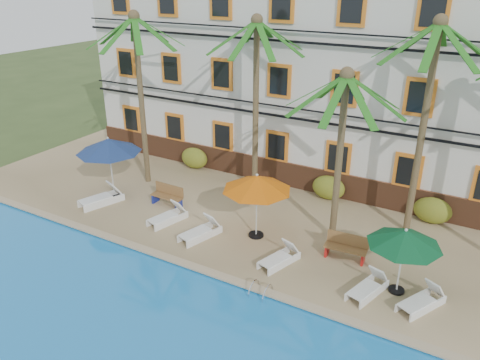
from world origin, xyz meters
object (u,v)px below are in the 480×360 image
Objects in this scene: lounger_a at (102,197)px; umbrella_red at (257,183)px; palm_a at (139,77)px; lounger_d at (280,257)px; umbrella_blue at (109,146)px; lounger_f at (422,300)px; palm_c at (342,132)px; bench_left at (168,195)px; pool_ladder at (261,293)px; palm_d at (427,102)px; umbrella_green at (405,238)px; palm_b at (256,83)px; lounger_b at (168,216)px; bench_right at (346,246)px; lounger_c at (201,231)px; lounger_e at (368,287)px.

umbrella_red is at bearing 7.36° from lounger_a.
palm_a is 4.56× the size of lounger_d.
lounger_f is (13.74, -1.13, -2.19)m from umbrella_blue.
lounger_a is at bearing 177.93° from lounger_d.
umbrella_red is (-2.59, -1.43, -2.02)m from palm_c.
palm_c is 4.34× the size of bench_left.
palm_c is 3.59m from umbrella_red.
palm_a reaches higher than pool_ladder.
umbrella_blue is at bearing -96.40° from palm_a.
palm_d reaches higher than umbrella_green.
palm_b is 0.97× the size of palm_d.
palm_a is 6.56m from lounger_b.
lounger_a is 1.17× the size of lounger_d.
umbrella_red reaches higher than bench_right.
bench_right is at bearing 62.79° from pool_ladder.
palm_a reaches higher than lounger_c.
lounger_e is at bearing -6.07° from umbrella_blue.
palm_b is 4.51× the size of lounger_e.
lounger_d is at bearing -37.89° from umbrella_red.
palm_d is 13.88m from lounger_a.
umbrella_green is (2.97, -2.24, -2.30)m from palm_c.
lounger_f is 1.14× the size of bench_right.
umbrella_green is at bearing 2.66° from lounger_c.
palm_c reaches higher than pool_ladder.
bench_left is at bearing 127.82° from lounger_b.
umbrella_green is at bearing -30.30° from palm_b.
umbrella_blue is 12.38m from lounger_e.
bench_right is (10.60, -1.75, -4.65)m from palm_a.
bench_right is (-2.06, 1.05, -1.51)m from umbrella_green.
palm_a reaches higher than lounger_d.
bench_left is at bearing 171.42° from lounger_f.
palm_b is at bearing 177.88° from palm_d.
lounger_b is 1.04× the size of lounger_d.
umbrella_green is at bearing 6.56° from lounger_d.
palm_a reaches higher than lounger_e.
lounger_c is (-7.38, -0.34, -1.70)m from umbrella_green.
umbrella_green is 1.51× the size of bench_right.
lounger_b is at bearing -110.68° from palm_b.
bench_right reaches higher than pool_ladder.
bench_left is (-7.23, -1.00, -3.81)m from palm_c.
palm_c is 3.74× the size of lounger_f.
bench_right is at bearing 38.54° from lounger_d.
umbrella_blue reaches higher than lounger_b.
lounger_e is at bearing -51.87° from bench_right.
palm_b is 5.16× the size of bench_right.
umbrella_red is 1.51× the size of lounger_f.
lounger_b is 1.03× the size of lounger_e.
lounger_d is (-3.38, -4.62, -4.99)m from palm_d.
palm_d is 4.52× the size of lounger_b.
umbrella_blue reaches higher than lounger_d.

